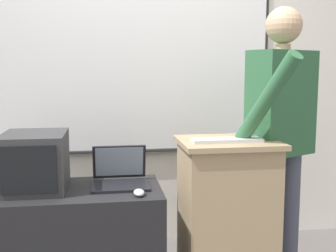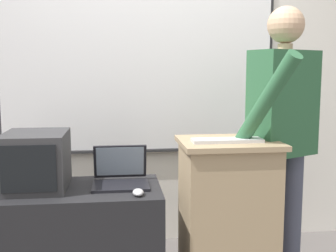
# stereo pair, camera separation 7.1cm
# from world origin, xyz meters

# --- Properties ---
(back_wall) EXTENTS (6.40, 0.17, 2.70)m
(back_wall) POSITION_xyz_m (-0.00, 1.38, 1.35)
(back_wall) COLOR silver
(back_wall) RESTS_ON ground_plane
(lectern_podium) EXTENTS (0.58, 0.50, 0.98)m
(lectern_podium) POSITION_xyz_m (0.41, 0.39, 0.49)
(lectern_podium) COLOR tan
(lectern_podium) RESTS_ON ground_plane
(side_desk) EXTENTS (0.92, 0.55, 0.72)m
(side_desk) POSITION_xyz_m (-0.46, 0.40, 0.36)
(side_desk) COLOR black
(side_desk) RESTS_ON ground_plane
(person_presenter) EXTENTS (0.60, 0.70, 1.78)m
(person_presenter) POSITION_xyz_m (0.78, 0.48, 1.04)
(person_presenter) COLOR #474C60
(person_presenter) RESTS_ON ground_plane
(laptop) EXTENTS (0.33, 0.31, 0.22)m
(laptop) POSITION_xyz_m (-0.23, 0.46, 0.78)
(laptop) COLOR black
(laptop) RESTS_ON side_desk
(wireless_keyboard) EXTENTS (0.41, 0.13, 0.02)m
(wireless_keyboard) POSITION_xyz_m (0.39, 0.33, 0.99)
(wireless_keyboard) COLOR silver
(wireless_keyboard) RESTS_ON lectern_podium
(computer_mouse_by_laptop) EXTENTS (0.06, 0.10, 0.03)m
(computer_mouse_by_laptop) POSITION_xyz_m (-0.14, 0.21, 0.73)
(computer_mouse_by_laptop) COLOR #BCBCC1
(computer_mouse_by_laptop) RESTS_ON side_desk
(crt_monitor) EXTENTS (0.35, 0.44, 0.32)m
(crt_monitor) POSITION_xyz_m (-0.71, 0.44, 0.88)
(crt_monitor) COLOR #333335
(crt_monitor) RESTS_ON side_desk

